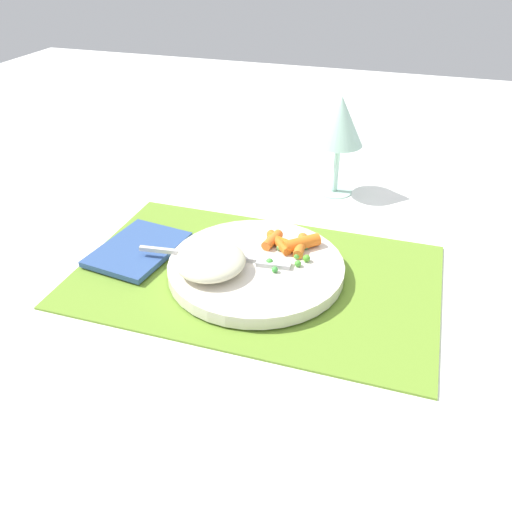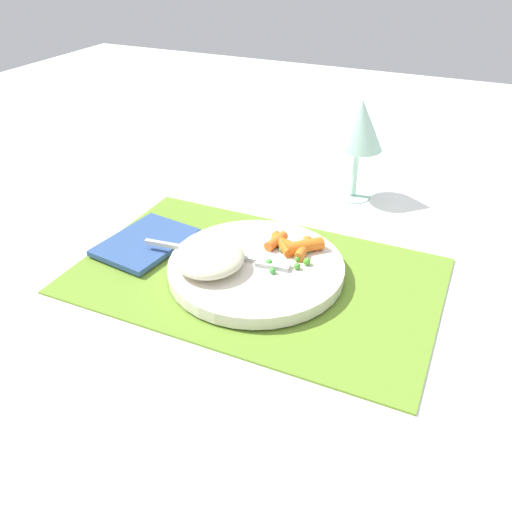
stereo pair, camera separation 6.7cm
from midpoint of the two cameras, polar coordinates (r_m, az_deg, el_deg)
ground_plane at (r=0.70m, az=-2.73°, el=-2.34°), size 2.40×2.40×0.00m
placemat at (r=0.70m, az=-2.73°, el=-2.14°), size 0.48×0.30×0.01m
plate at (r=0.69m, az=-2.76°, el=-1.37°), size 0.23×0.23×0.02m
rice_mound at (r=0.67m, az=-7.87°, el=-0.62°), size 0.09×0.09×0.03m
carrot_portion at (r=0.71m, az=1.10°, el=1.34°), size 0.08×0.05×0.02m
pea_scatter at (r=0.70m, az=0.92°, el=0.15°), size 0.07×0.09×0.01m
fork at (r=0.69m, az=-5.66°, el=-0.26°), size 0.21×0.04×0.01m
wine_glass at (r=0.89m, az=6.99°, el=14.11°), size 0.08×0.08×0.17m
napkin at (r=0.76m, az=-15.28°, el=0.57°), size 0.11×0.15×0.01m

